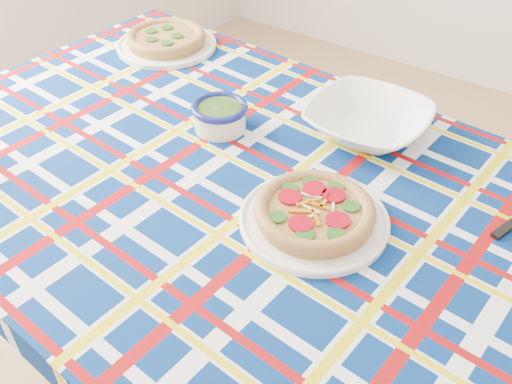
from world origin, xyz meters
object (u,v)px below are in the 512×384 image
Objects in this scene: serving_bowl at (368,121)px; dining_table at (239,209)px; main_focaccia_plate at (315,211)px; pesto_bowl at (220,114)px.

dining_table is at bearing -114.14° from serving_bowl.
dining_table is 5.70× the size of main_focaccia_plate.
dining_table is 0.24m from pesto_bowl.
main_focaccia_plate is 2.23× the size of pesto_bowl.
dining_table is 6.15× the size of serving_bowl.
dining_table is 0.23m from main_focaccia_plate.
main_focaccia_plate is (0.20, -0.02, 0.11)m from dining_table.
serving_bowl reaches higher than dining_table.
pesto_bowl is 0.48× the size of serving_bowl.
pesto_bowl reaches higher than dining_table.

